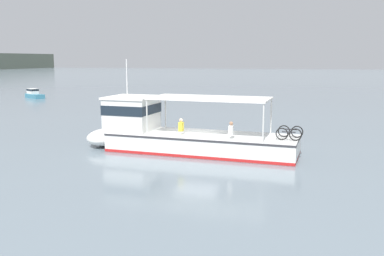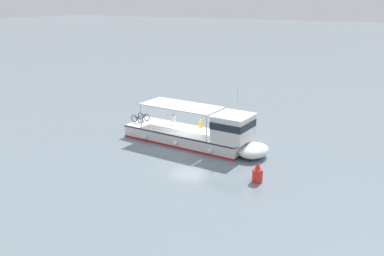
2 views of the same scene
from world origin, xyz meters
The scene contains 4 objects.
ground_plane centered at (0.00, 0.00, 0.00)m, with size 400.00×400.00×0.00m, color slate.
ferry_main centered at (-0.54, 1.14, 1.01)m, with size 4.26×12.99×5.32m.
motorboat_off_stern centered at (26.71, 29.39, 0.54)m, with size 3.04×3.73×1.26m.
channel_buoy centered at (3.95, 7.53, 0.57)m, with size 0.70×0.70×1.40m.
Camera 1 is at (-23.76, -5.75, 5.35)m, focal length 39.41 mm.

